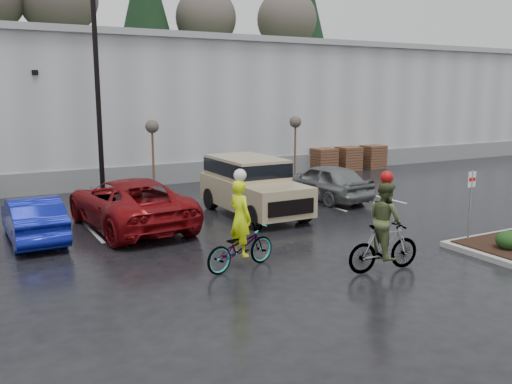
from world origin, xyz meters
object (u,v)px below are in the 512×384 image
car_red (129,203)px  car_grey (325,182)px  pallet_stack_c (373,157)px  cyclist_olive (384,235)px  fire_lane_sign (471,198)px  sapling_mid (152,130)px  suv_tan (254,187)px  cyclist_hivis (240,239)px  pallet_stack_a (323,160)px  car_blue (33,218)px  pallet_stack_b (348,159)px  lamppost (96,59)px  sapling_east (295,125)px

car_red → car_grey: bearing=179.8°
pallet_stack_c → car_grey: 10.13m
car_grey → cyclist_olive: cyclist_olive is taller
fire_lane_sign → sapling_mid: bearing=112.5°
suv_tan → car_grey: 4.03m
car_grey → suv_tan: bearing=9.6°
fire_lane_sign → suv_tan: fire_lane_sign is taller
pallet_stack_c → car_red: bearing=-156.7°
pallet_stack_c → cyclist_hivis: size_ratio=0.53×
car_red → cyclist_hivis: (1.31, -5.50, -0.04)m
suv_tan → pallet_stack_a: bearing=41.5°
pallet_stack_c → car_blue: 20.56m
pallet_stack_b → car_grey: bearing=-134.3°
lamppost → pallet_stack_c: 16.89m
lamppost → pallet_stack_c: bearing=7.1°
pallet_stack_b → pallet_stack_c: bearing=0.0°
pallet_stack_b → pallet_stack_a: bearing=180.0°
car_blue → suv_tan: bearing=177.4°
fire_lane_sign → car_grey: size_ratio=0.49×
pallet_stack_c → lamppost: bearing=-172.9°
fire_lane_sign → suv_tan: bearing=119.3°
lamppost → sapling_mid: size_ratio=2.88×
sapling_mid → cyclist_olive: (1.57, -13.38, -1.82)m
sapling_east → fire_lane_sign: 13.06m
pallet_stack_a → cyclist_olive: (-8.43, -14.38, 0.24)m
fire_lane_sign → car_grey: bearing=88.0°
sapling_east → car_red: 12.06m
sapling_east → pallet_stack_c: bearing=9.5°
pallet_stack_a → pallet_stack_c: (3.50, 0.00, 0.00)m
car_blue → car_red: bearing=-177.6°
pallet_stack_c → car_grey: bearing=-141.6°
lamppost → pallet_stack_b: 15.19m
car_blue → cyclist_olive: size_ratio=1.63×
cyclist_hivis → cyclist_olive: cyclist_hivis is taller
pallet_stack_b → pallet_stack_c: 1.80m
pallet_stack_a → cyclist_hivis: size_ratio=0.53×
car_red → fire_lane_sign: bearing=134.9°
sapling_mid → pallet_stack_a: (10.00, 1.00, -2.05)m
car_grey → pallet_stack_a: bearing=-130.8°
sapling_mid → cyclist_hivis: 11.76m
pallet_stack_c → pallet_stack_b: bearing=180.0°
sapling_mid → pallet_stack_c: 13.69m
sapling_mid → car_blue: sapling_mid is taller
car_grey → car_red: bearing=-0.8°
pallet_stack_c → cyclist_olive: cyclist_olive is taller
pallet_stack_b → car_grey: (-6.14, -6.30, 0.08)m
lamppost → fire_lane_sign: 14.78m
sapling_mid → pallet_stack_a: bearing=5.7°
cyclist_olive → pallet_stack_b: bearing=-29.3°
sapling_east → pallet_stack_b: 4.78m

